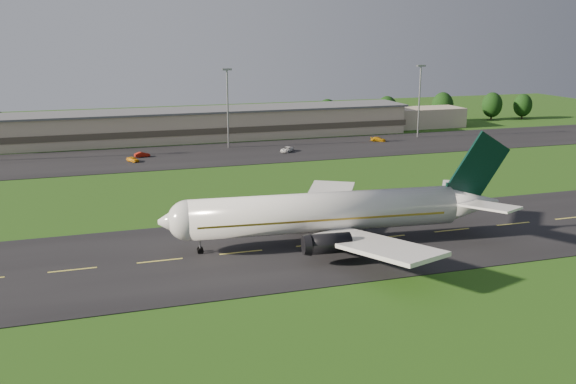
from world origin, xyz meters
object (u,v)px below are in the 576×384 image
object	(u,v)px
terminal	(221,124)
light_mast_centre	(227,99)
service_vehicle_a	(133,159)
service_vehicle_c	(287,149)
airliner	(330,213)
service_vehicle_b	(142,155)
light_mast_east	(420,92)
service_vehicle_d	(378,139)

from	to	relation	value
terminal	light_mast_centre	bearing A→B (deg)	-94.95
service_vehicle_a	service_vehicle_c	distance (m)	37.80
airliner	light_mast_centre	distance (m)	80.54
airliner	light_mast_centre	xyz separation A→B (m)	(3.06, 80.08, 8.08)
terminal	service_vehicle_b	distance (m)	33.17
airliner	light_mast_centre	bearing A→B (deg)	93.09
service_vehicle_c	terminal	bearing A→B (deg)	154.03
light_mast_centre	service_vehicle_b	world-z (taller)	light_mast_centre
light_mast_east	service_vehicle_c	distance (m)	45.30
terminal	service_vehicle_d	world-z (taller)	terminal
airliner	terminal	bearing A→B (deg)	92.62
light_mast_centre	service_vehicle_c	xyz separation A→B (m)	(12.59, -10.49, -12.00)
light_mast_centre	service_vehicle_c	world-z (taller)	light_mast_centre
service_vehicle_b	service_vehicle_d	world-z (taller)	service_vehicle_b
light_mast_centre	service_vehicle_b	bearing A→B (deg)	-164.08
airliner	light_mast_east	xyz separation A→B (m)	(58.06, 80.08, 8.08)
service_vehicle_a	service_vehicle_d	world-z (taller)	service_vehicle_d
terminal	light_mast_centre	size ratio (longest dim) A/B	7.13
service_vehicle_a	service_vehicle_b	distance (m)	5.76
light_mast_centre	service_vehicle_c	distance (m)	20.32
light_mast_east	service_vehicle_a	distance (m)	81.92
light_mast_centre	service_vehicle_a	xyz separation A→B (m)	(-25.20, -11.60, -12.04)
service_vehicle_b	service_vehicle_d	size ratio (longest dim) A/B	0.89
airliner	service_vehicle_c	bearing A→B (deg)	82.60
service_vehicle_b	light_mast_centre	bearing A→B (deg)	-85.05
terminal	light_mast_east	bearing A→B (deg)	-16.80
terminal	airliner	bearing A→B (deg)	-92.66
service_vehicle_c	service_vehicle_d	size ratio (longest dim) A/B	1.11
light_mast_east	service_vehicle_b	xyz separation A→B (m)	(-77.62, -6.45, -12.03)
service_vehicle_d	service_vehicle_c	bearing A→B (deg)	133.14
terminal	service_vehicle_b	world-z (taller)	terminal
light_mast_centre	light_mast_east	distance (m)	55.00
service_vehicle_d	light_mast_centre	bearing A→B (deg)	114.37
service_vehicle_d	service_vehicle_b	bearing A→B (deg)	121.78
light_mast_centre	light_mast_east	bearing A→B (deg)	0.00
airliner	service_vehicle_a	distance (m)	72.07
service_vehicle_d	service_vehicle_a	bearing A→B (deg)	126.09
airliner	light_mast_east	bearing A→B (deg)	59.33
terminal	service_vehicle_d	size ratio (longest dim) A/B	35.18
light_mast_east	service_vehicle_c	world-z (taller)	light_mast_east
airliner	service_vehicle_c	size ratio (longest dim) A/B	11.19
airliner	service_vehicle_d	xyz separation A→B (m)	(44.15, 76.80, -3.96)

